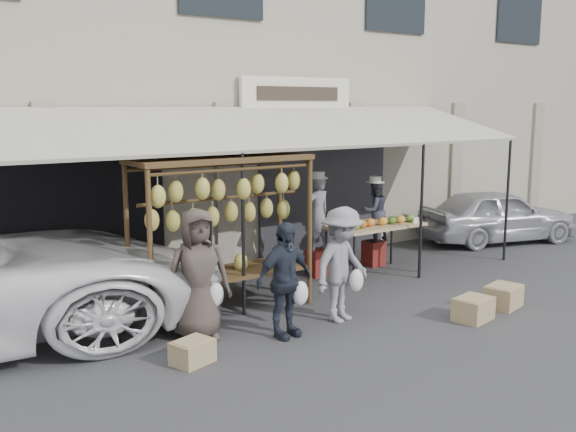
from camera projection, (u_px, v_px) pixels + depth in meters
name	position (u px, v px, depth m)	size (l,w,h in m)	color
ground_plane	(350.00, 324.00, 8.73)	(90.00, 90.00, 0.00)	#2D2D30
shophouse	(153.00, 71.00, 13.39)	(24.00, 6.15, 7.30)	#9E9681
awning	(261.00, 129.00, 10.15)	(10.00, 2.35, 2.92)	beige
banana_rack	(223.00, 205.00, 8.99)	(2.60, 0.90, 2.24)	#4C3319
produce_table	(376.00, 226.00, 11.13)	(1.70, 0.90, 1.04)	tan
vendor_left	(318.00, 213.00, 11.03)	(0.47, 0.31, 1.29)	gray
vendor_right	(375.00, 211.00, 11.75)	(0.55, 0.43, 1.12)	#3A3C4E
customer_left	(198.00, 274.00, 8.06)	(0.82, 0.53, 1.68)	#443933
customer_mid	(284.00, 280.00, 8.13)	(0.88, 0.37, 1.50)	#252B39
customer_right	(342.00, 265.00, 8.73)	(1.03, 0.59, 1.59)	gray
stool_left	(317.00, 263.00, 11.17)	(0.33, 0.33, 0.46)	maroon
stool_right	(374.00, 253.00, 11.89)	(0.33, 0.33, 0.46)	maroon
crate_near_a	(473.00, 309.00, 8.87)	(0.53, 0.40, 0.32)	tan
crate_near_b	(503.00, 296.00, 9.44)	(0.54, 0.41, 0.32)	tan
crate_far	(192.00, 352.00, 7.38)	(0.45, 0.34, 0.27)	tan
sedan	(497.00, 215.00, 13.89)	(1.38, 3.43, 1.17)	#ABABB0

